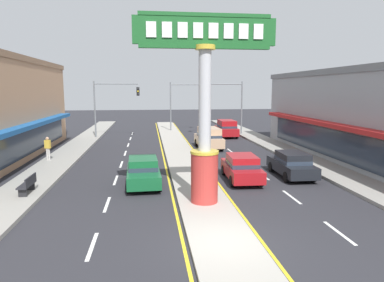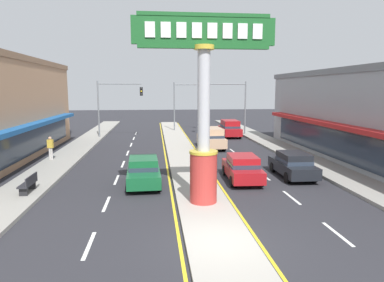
{
  "view_description": "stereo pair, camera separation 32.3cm",
  "coord_description": "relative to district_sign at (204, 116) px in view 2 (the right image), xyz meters",
  "views": [
    {
      "loc": [
        -2.51,
        -11.21,
        5.34
      ],
      "look_at": [
        -0.24,
        6.95,
        2.6
      ],
      "focal_mm": 32.55,
      "sensor_mm": 36.0,
      "label": 1
    },
    {
      "loc": [
        -2.19,
        -11.25,
        5.34
      ],
      "look_at": [
        -0.24,
        6.95,
        2.6
      ],
      "focal_mm": 32.55,
      "sensor_mm": 36.0,
      "label": 2
    }
  ],
  "objects": [
    {
      "name": "ground_plane",
      "position": [
        -0.0,
        -4.23,
        -4.14
      ],
      "size": [
        160.0,
        160.0,
        0.0
      ],
      "primitive_type": "plane",
      "color": "#28282D"
    },
    {
      "name": "street_bench",
      "position": [
        -8.55,
        2.26,
        -3.49
      ],
      "size": [
        0.48,
        1.6,
        0.88
      ],
      "color": "#232328",
      "rests_on": "sidewalk_left"
    },
    {
      "name": "sidewalk_left",
      "position": [
        -9.11,
        11.77,
        -4.05
      ],
      "size": [
        2.59,
        60.0,
        0.18
      ],
      "primitive_type": "cube",
      "color": "gray",
      "rests_on": "ground"
    },
    {
      "name": "sedan_mid_left_lane",
      "position": [
        2.86,
        3.99,
        -3.35
      ],
      "size": [
        1.98,
        4.37,
        1.53
      ],
      "color": "maroon",
      "rests_on": "ground"
    },
    {
      "name": "pedestrian_near_kerb",
      "position": [
        -9.85,
        10.66,
        -2.99
      ],
      "size": [
        0.44,
        0.3,
        1.71
      ],
      "color": "#B7B2AD",
      "rests_on": "sidewalk_left"
    },
    {
      "name": "suv_far_left_oncoming",
      "position": [
        2.87,
        15.26,
        -3.16
      ],
      "size": [
        2.1,
        4.67,
        1.9
      ],
      "color": "tan",
      "rests_on": "ground"
    },
    {
      "name": "sidewalk_right",
      "position": [
        9.11,
        11.77,
        -4.05
      ],
      "size": [
        2.59,
        60.0,
        0.18
      ],
      "primitive_type": "cube",
      "color": "gray",
      "rests_on": "ground"
    },
    {
      "name": "traffic_light_median_far",
      "position": [
        1.78,
        28.58,
        0.05
      ],
      "size": [
        4.2,
        0.46,
        6.2
      ],
      "color": "slate",
      "rests_on": "ground"
    },
    {
      "name": "district_sign",
      "position": [
        0.0,
        0.0,
        0.0
      ],
      "size": [
        6.28,
        1.31,
        8.44
      ],
      "color": "#B7332D",
      "rests_on": "median_strip"
    },
    {
      "name": "sedan_near_right_lane",
      "position": [
        6.16,
        4.52,
        -3.35
      ],
      "size": [
        1.91,
        4.34,
        1.53
      ],
      "color": "black",
      "rests_on": "ground"
    },
    {
      "name": "traffic_light_left_side",
      "position": [
        -6.45,
        22.85,
        0.11
      ],
      "size": [
        4.86,
        0.46,
        6.2
      ],
      "color": "slate",
      "rests_on": "ground"
    },
    {
      "name": "suv_near_left_lane",
      "position": [
        6.16,
        22.61,
        -3.16
      ],
      "size": [
        2.01,
        4.62,
        1.9
      ],
      "color": "maroon",
      "rests_on": "ground"
    },
    {
      "name": "traffic_light_right_side",
      "position": [
        6.45,
        23.85,
        0.11
      ],
      "size": [
        4.86,
        0.46,
        6.2
      ],
      "color": "slate",
      "rests_on": "ground"
    },
    {
      "name": "median_strip",
      "position": [
        -0.0,
        13.77,
        -4.07
      ],
      "size": [
        2.43,
        52.0,
        0.14
      ],
      "primitive_type": "cube",
      "color": "#A39E93",
      "rests_on": "ground"
    },
    {
      "name": "sedan_far_right_lane",
      "position": [
        -2.87,
        3.75,
        -3.35
      ],
      "size": [
        1.96,
        4.36,
        1.53
      ],
      "color": "#14562D",
      "rests_on": "ground"
    },
    {
      "name": "lane_markings",
      "position": [
        -0.0,
        12.42,
        -4.14
      ],
      "size": [
        9.17,
        52.0,
        0.01
      ],
      "color": "silver",
      "rests_on": "ground"
    }
  ]
}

